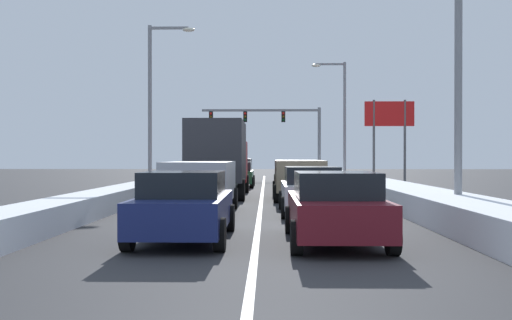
# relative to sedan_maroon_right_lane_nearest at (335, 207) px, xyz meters

# --- Properties ---
(ground_plane) EXTENTS (123.31, 123.31, 0.00)m
(ground_plane) POSITION_rel_sedan_maroon_right_lane_nearest_xyz_m (-1.67, 11.74, -0.76)
(ground_plane) COLOR #333335
(lane_stripe_between_right_lane_and_center_lane) EXTENTS (0.14, 52.17, 0.01)m
(lane_stripe_between_right_lane_and_center_lane) POSITION_rel_sedan_maroon_right_lane_nearest_xyz_m (-1.67, 16.49, -0.76)
(lane_stripe_between_right_lane_and_center_lane) COLOR silver
(lane_stripe_between_right_lane_and_center_lane) RESTS_ON ground
(snow_bank_right_shoulder) EXTENTS (1.98, 52.17, 0.74)m
(snow_bank_right_shoulder) POSITION_rel_sedan_maroon_right_lane_nearest_xyz_m (3.63, 16.49, -0.39)
(snow_bank_right_shoulder) COLOR white
(snow_bank_right_shoulder) RESTS_ON ground
(snow_bank_left_shoulder) EXTENTS (1.35, 52.17, 0.68)m
(snow_bank_left_shoulder) POSITION_rel_sedan_maroon_right_lane_nearest_xyz_m (-6.97, 16.49, -0.43)
(snow_bank_left_shoulder) COLOR white
(snow_bank_left_shoulder) RESTS_ON ground
(sedan_maroon_right_lane_nearest) EXTENTS (2.00, 4.50, 1.51)m
(sedan_maroon_right_lane_nearest) POSITION_rel_sedan_maroon_right_lane_nearest_xyz_m (0.00, 0.00, 0.00)
(sedan_maroon_right_lane_nearest) COLOR maroon
(sedan_maroon_right_lane_nearest) RESTS_ON ground
(sedan_white_right_lane_second) EXTENTS (2.00, 4.50, 1.51)m
(sedan_white_right_lane_second) POSITION_rel_sedan_maroon_right_lane_nearest_xyz_m (-0.02, 6.35, 0.00)
(sedan_white_right_lane_second) COLOR silver
(sedan_white_right_lane_second) RESTS_ON ground
(suv_tan_right_lane_third) EXTENTS (2.16, 4.90, 1.67)m
(suv_tan_right_lane_third) POSITION_rel_sedan_maroon_right_lane_nearest_xyz_m (-0.10, 12.49, 0.25)
(suv_tan_right_lane_third) COLOR #937F60
(suv_tan_right_lane_third) RESTS_ON ground
(sedan_black_right_lane_fourth) EXTENTS (2.00, 4.50, 1.51)m
(sedan_black_right_lane_fourth) POSITION_rel_sedan_maroon_right_lane_nearest_xyz_m (0.11, 19.12, 0.00)
(sedan_black_right_lane_fourth) COLOR black
(sedan_black_right_lane_fourth) RESTS_ON ground
(sedan_gray_right_lane_fifth) EXTENTS (2.00, 4.50, 1.51)m
(sedan_gray_right_lane_fifth) POSITION_rel_sedan_maroon_right_lane_nearest_xyz_m (0.03, 25.12, 0.00)
(sedan_gray_right_lane_fifth) COLOR slate
(sedan_gray_right_lane_fifth) RESTS_ON ground
(sedan_navy_center_lane_nearest) EXTENTS (2.00, 4.50, 1.51)m
(sedan_navy_center_lane_nearest) POSITION_rel_sedan_maroon_right_lane_nearest_xyz_m (-3.24, 0.37, 0.00)
(sedan_navy_center_lane_nearest) COLOR navy
(sedan_navy_center_lane_nearest) RESTS_ON ground
(suv_silver_center_lane_second) EXTENTS (2.16, 4.90, 1.67)m
(suv_silver_center_lane_second) POSITION_rel_sedan_maroon_right_lane_nearest_xyz_m (-3.55, 6.36, 0.25)
(suv_silver_center_lane_second) COLOR #B7BABF
(suv_silver_center_lane_second) RESTS_ON ground
(box_truck_center_lane_third) EXTENTS (2.53, 7.20, 3.36)m
(box_truck_center_lane_third) POSITION_rel_sedan_maroon_right_lane_nearest_xyz_m (-3.61, 14.21, 1.14)
(box_truck_center_lane_third) COLOR maroon
(box_truck_center_lane_third) RESTS_ON ground
(sedan_green_center_lane_fourth) EXTENTS (2.00, 4.50, 1.51)m
(sedan_green_center_lane_fourth) POSITION_rel_sedan_maroon_right_lane_nearest_xyz_m (-3.20, 23.00, 0.00)
(sedan_green_center_lane_fourth) COLOR #1E5633
(sedan_green_center_lane_fourth) RESTS_ON ground
(suv_charcoal_center_lane_fifth) EXTENTS (2.16, 4.90, 1.67)m
(suv_charcoal_center_lane_fifth) POSITION_rel_sedan_maroon_right_lane_nearest_xyz_m (-3.55, 30.11, 0.25)
(suv_charcoal_center_lane_fifth) COLOR #38383D
(suv_charcoal_center_lane_fifth) RESTS_ON ground
(traffic_light_gantry) EXTENTS (10.60, 0.47, 6.20)m
(traffic_light_gantry) POSITION_rel_sedan_maroon_right_lane_nearest_xyz_m (-0.49, 40.19, 3.96)
(traffic_light_gantry) COLOR slate
(traffic_light_gantry) RESTS_ON ground
(street_lamp_right_near) EXTENTS (2.66, 0.36, 9.01)m
(street_lamp_right_near) POSITION_rel_sedan_maroon_right_lane_nearest_xyz_m (3.73, 4.63, 4.57)
(street_lamp_right_near) COLOR gray
(street_lamp_right_near) RESTS_ON ground
(street_lamp_right_mid) EXTENTS (2.66, 0.36, 9.09)m
(street_lamp_right_mid) POSITION_rel_sedan_maroon_right_lane_nearest_xyz_m (4.21, 33.08, 4.61)
(street_lamp_right_mid) COLOR gray
(street_lamp_right_mid) RESTS_ON ground
(street_lamp_left_mid) EXTENTS (2.66, 0.36, 9.25)m
(street_lamp_left_mid) POSITION_rel_sedan_maroon_right_lane_nearest_xyz_m (-7.74, 20.88, 4.69)
(street_lamp_left_mid) COLOR gray
(street_lamp_left_mid) RESTS_ON ground
(roadside_sign_right) EXTENTS (3.20, 0.16, 5.50)m
(roadside_sign_right) POSITION_rel_sedan_maroon_right_lane_nearest_xyz_m (6.49, 25.92, 3.25)
(roadside_sign_right) COLOR #59595B
(roadside_sign_right) RESTS_ON ground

